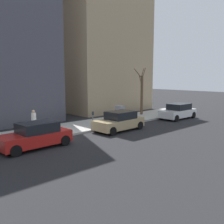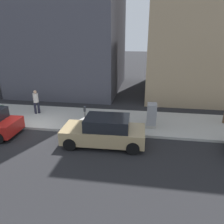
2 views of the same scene
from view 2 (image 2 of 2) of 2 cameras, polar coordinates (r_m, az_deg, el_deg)
ground_plane at (r=14.01m, az=-20.27°, el=-4.38°), size 120.00×120.00×0.00m
sidewalk at (r=15.61m, az=-16.86°, el=-1.19°), size 4.00×36.00×0.15m
parked_car_tan at (r=11.24m, az=-1.96°, el=-5.04°), size 2.03×4.25×1.52m
parking_meter at (r=12.82m, az=-7.09°, el=-0.76°), size 0.14×0.10×1.35m
utility_box at (r=13.20m, az=10.29°, el=-0.92°), size 0.83×0.61×1.43m
trash_bin at (r=15.85m, az=-27.08°, el=-0.24°), size 0.56×0.56×0.90m
pedestrian_near_meter at (r=15.96m, az=-19.23°, el=2.85°), size 0.36×0.36×1.66m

